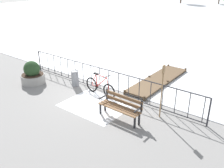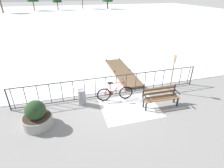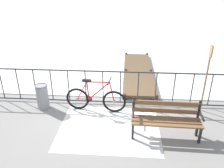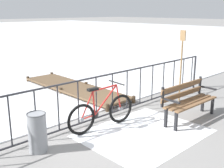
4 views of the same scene
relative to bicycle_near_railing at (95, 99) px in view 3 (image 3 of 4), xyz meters
The scene contains 9 objects.
ground_plane 0.54m from the bicycle_near_railing, 102.02° to the left, with size 160.00×160.00×0.00m, color gray.
frozen_pond 28.79m from the bicycle_near_railing, 90.16° to the left, with size 80.00×56.00×0.03m, color white.
snow_patch 1.00m from the bicycle_near_railing, 60.82° to the right, with size 2.50×1.99×0.01m, color white.
railing_fence 0.44m from the bicycle_near_railing, 102.02° to the left, with size 9.06×0.06×1.07m.
bicycle_near_railing is the anchor object (origin of this frame).
park_bench 2.05m from the bicycle_near_railing, 28.63° to the right, with size 1.61×0.52×0.89m.
trash_bin 1.53m from the bicycle_near_railing, behind, with size 0.35×0.35×0.73m.
oar_upright 2.97m from the bicycle_near_railing, ahead, with size 0.04×0.16×1.98m.
wooden_dock 3.09m from the bicycle_near_railing, 65.22° to the left, with size 1.10×4.32×0.20m.
Camera 3 is at (0.94, -5.91, 3.45)m, focal length 36.49 mm.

